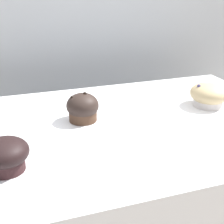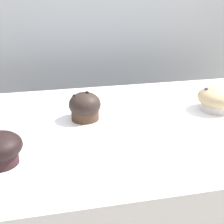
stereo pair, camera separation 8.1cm
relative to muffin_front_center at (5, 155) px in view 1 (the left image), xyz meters
name	(u,v)px [view 1 (the left image)]	position (x,y,z in m)	size (l,w,h in m)	color
wall_back	(77,67)	(0.31, 0.74, -0.04)	(3.20, 0.10, 1.80)	#B2B7BC
muffin_front_center	(5,155)	(0.00, 0.00, 0.00)	(0.10, 0.10, 0.07)	#321C1D
muffin_back_left	(83,108)	(0.21, 0.19, 0.00)	(0.09, 0.09, 0.08)	#493122
muffin_back_right	(209,95)	(0.60, 0.17, 0.00)	(0.12, 0.12, 0.07)	silver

